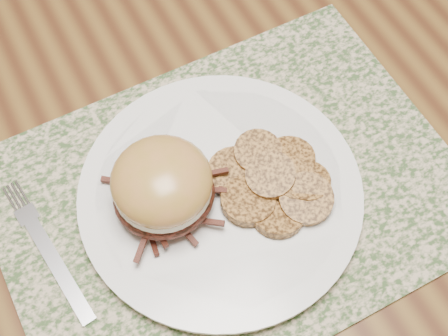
% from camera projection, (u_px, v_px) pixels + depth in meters
% --- Properties ---
extents(ground, '(3.50, 3.50, 0.00)m').
position_uv_depth(ground, '(275.00, 330.00, 1.30)').
color(ground, brown).
rests_on(ground, ground).
extents(dining_table, '(1.50, 0.90, 0.75)m').
position_uv_depth(dining_table, '(316.00, 182.00, 0.72)').
color(dining_table, brown).
rests_on(dining_table, ground).
extents(placemat, '(0.45, 0.33, 0.00)m').
position_uv_depth(placemat, '(230.00, 195.00, 0.62)').
color(placemat, '#365029').
rests_on(placemat, dining_table).
extents(dinner_plate, '(0.26, 0.26, 0.02)m').
position_uv_depth(dinner_plate, '(220.00, 194.00, 0.61)').
color(dinner_plate, white).
rests_on(dinner_plate, placemat).
extents(pork_sandwich, '(0.10, 0.10, 0.07)m').
position_uv_depth(pork_sandwich, '(163.00, 187.00, 0.56)').
color(pork_sandwich, black).
rests_on(pork_sandwich, dinner_plate).
extents(roasted_potatoes, '(0.12, 0.13, 0.03)m').
position_uv_depth(roasted_potatoes, '(275.00, 182.00, 0.60)').
color(roasted_potatoes, '#A16B2F').
rests_on(roasted_potatoes, dinner_plate).
extents(fork, '(0.03, 0.17, 0.00)m').
position_uv_depth(fork, '(47.00, 249.00, 0.59)').
color(fork, silver).
rests_on(fork, placemat).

